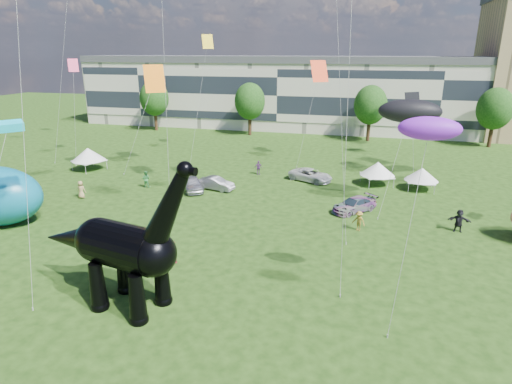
# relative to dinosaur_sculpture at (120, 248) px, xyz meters

# --- Properties ---
(ground) EXTENTS (220.00, 220.00, 0.00)m
(ground) POSITION_rel_dinosaur_sculpture_xyz_m (4.70, -0.64, -3.57)
(ground) COLOR #16330C
(ground) RESTS_ON ground
(terrace_row) EXTENTS (78.00, 11.00, 12.00)m
(terrace_row) POSITION_rel_dinosaur_sculpture_xyz_m (-3.30, 61.36, 2.43)
(terrace_row) COLOR beige
(terrace_row) RESTS_ON ground
(tree_far_left) EXTENTS (5.20, 5.20, 9.44)m
(tree_far_left) POSITION_rel_dinosaur_sculpture_xyz_m (-25.30, 52.36, 2.73)
(tree_far_left) COLOR #382314
(tree_far_left) RESTS_ON ground
(tree_mid_left) EXTENTS (5.20, 5.20, 9.44)m
(tree_mid_left) POSITION_rel_dinosaur_sculpture_xyz_m (-7.30, 52.36, 2.73)
(tree_mid_left) COLOR #382314
(tree_mid_left) RESTS_ON ground
(tree_mid_right) EXTENTS (5.20, 5.20, 9.44)m
(tree_mid_right) POSITION_rel_dinosaur_sculpture_xyz_m (12.70, 52.36, 2.73)
(tree_mid_right) COLOR #382314
(tree_mid_right) RESTS_ON ground
(tree_far_right) EXTENTS (5.20, 5.20, 9.44)m
(tree_far_right) POSITION_rel_dinosaur_sculpture_xyz_m (30.70, 52.36, 2.73)
(tree_far_right) COLOR #382314
(tree_far_right) RESTS_ON ground
(dinosaur_sculpture) EXTENTS (11.59, 4.22, 9.44)m
(dinosaur_sculpture) POSITION_rel_dinosaur_sculpture_xyz_m (0.00, 0.00, 0.00)
(dinosaur_sculpture) COLOR black
(dinosaur_sculpture) RESTS_ON ground
(car_silver) EXTENTS (3.98, 4.79, 1.54)m
(car_silver) POSITION_rel_dinosaur_sculpture_xyz_m (-4.63, 20.71, -2.79)
(car_silver) COLOR #B7B7BC
(car_silver) RESTS_ON ground
(car_grey) EXTENTS (4.27, 2.23, 1.34)m
(car_grey) POSITION_rel_dinosaur_sculpture_xyz_m (-2.37, 21.64, -2.90)
(car_grey) COLOR gray
(car_grey) RESTS_ON ground
(car_white) EXTENTS (5.47, 4.02, 1.38)m
(car_white) POSITION_rel_dinosaur_sculpture_xyz_m (6.92, 27.34, -2.87)
(car_white) COLOR silver
(car_white) RESTS_ON ground
(car_dark) EXTENTS (4.45, 4.61, 1.32)m
(car_dark) POSITION_rel_dinosaur_sculpture_xyz_m (12.15, 18.75, -2.90)
(car_dark) COLOR #595960
(car_dark) RESTS_ON ground
(gazebo_near) EXTENTS (4.78, 4.78, 2.57)m
(gazebo_near) POSITION_rel_dinosaur_sculpture_xyz_m (14.11, 27.82, -1.76)
(gazebo_near) COLOR white
(gazebo_near) RESTS_ON ground
(gazebo_far) EXTENTS (3.48, 3.48, 2.39)m
(gazebo_far) POSITION_rel_dinosaur_sculpture_xyz_m (18.59, 27.20, -1.89)
(gazebo_far) COLOR silver
(gazebo_far) RESTS_ON ground
(gazebo_left) EXTENTS (5.14, 5.14, 2.75)m
(gazebo_left) POSITION_rel_dinosaur_sculpture_xyz_m (-20.15, 25.06, -1.63)
(gazebo_left) COLOR silver
(gazebo_left) RESTS_ON ground
(visitors) EXTENTS (48.86, 37.90, 1.89)m
(visitors) POSITION_rel_dinosaur_sculpture_xyz_m (1.94, 12.27, -2.68)
(visitors) COLOR olive
(visitors) RESTS_ON ground
(kites) EXTENTS (61.06, 44.74, 27.88)m
(kites) POSITION_rel_dinosaur_sculpture_xyz_m (18.47, 19.83, 9.67)
(kites) COLOR red
(kites) RESTS_ON ground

